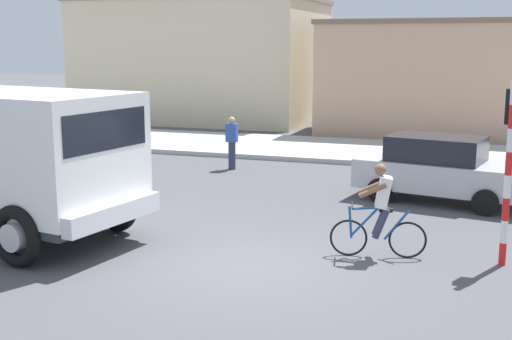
# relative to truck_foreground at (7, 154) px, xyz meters

# --- Properties ---
(ground_plane) EXTENTS (120.00, 120.00, 0.00)m
(ground_plane) POSITION_rel_truck_foreground_xyz_m (5.06, -0.16, -1.67)
(ground_plane) COLOR #4C4C51
(sidewalk_far) EXTENTS (80.00, 5.00, 0.16)m
(sidewalk_far) POSITION_rel_truck_foreground_xyz_m (5.06, 12.53, -1.59)
(sidewalk_far) COLOR #ADADA8
(sidewalk_far) RESTS_ON ground
(truck_foreground) EXTENTS (5.76, 3.51, 2.90)m
(truck_foreground) POSITION_rel_truck_foreground_xyz_m (0.00, 0.00, 0.00)
(truck_foreground) COLOR white
(truck_foreground) RESTS_ON ground
(cyclist) EXTENTS (1.71, 0.56, 1.72)m
(cyclist) POSITION_rel_truck_foreground_xyz_m (7.14, 1.05, -0.80)
(cyclist) COLOR black
(cyclist) RESTS_ON ground
(traffic_light_pole) EXTENTS (0.24, 0.43, 3.20)m
(traffic_light_pole) POSITION_rel_truck_foreground_xyz_m (9.26, 1.40, 0.40)
(traffic_light_pole) COLOR red
(traffic_light_pole) RESTS_ON ground
(car_red_near) EXTENTS (4.26, 2.45, 1.60)m
(car_red_near) POSITION_rel_truck_foreground_xyz_m (7.87, 5.89, -0.85)
(car_red_near) COLOR #B7B7BC
(car_red_near) RESTS_ON ground
(pedestrian_near_kerb) EXTENTS (0.34, 0.22, 1.62)m
(pedestrian_near_kerb) POSITION_rel_truck_foreground_xyz_m (1.58, 8.18, -0.82)
(pedestrian_near_kerb) COLOR #2D334C
(pedestrian_near_kerb) RESTS_ON ground
(building_corner_left) EXTENTS (11.51, 8.11, 5.98)m
(building_corner_left) POSITION_rel_truck_foreground_xyz_m (-4.80, 21.00, 1.33)
(building_corner_left) COLOR beige
(building_corner_left) RESTS_ON ground
(building_mid_block) EXTENTS (9.08, 5.66, 4.75)m
(building_mid_block) POSITION_rel_truck_foreground_xyz_m (6.68, 18.35, 0.71)
(building_mid_block) COLOR tan
(building_mid_block) RESTS_ON ground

